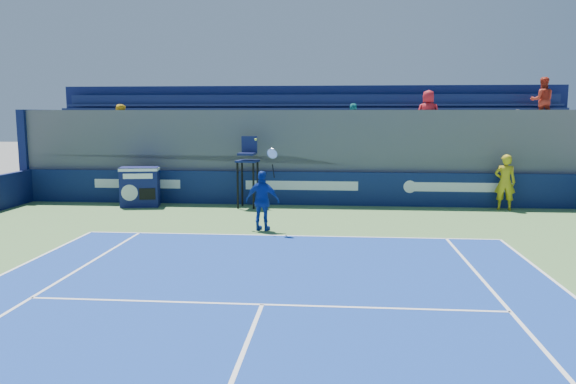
# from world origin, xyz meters

# --- Properties ---
(ball_person) EXTENTS (0.76, 0.57, 1.89)m
(ball_person) POSITION_xyz_m (6.91, 16.62, 0.95)
(ball_person) COLOR gold
(ball_person) RESTS_ON apron
(back_hoarding) EXTENTS (20.40, 0.21, 1.20)m
(back_hoarding) POSITION_xyz_m (0.00, 17.10, 0.60)
(back_hoarding) COLOR #0D1B4B
(back_hoarding) RESTS_ON ground
(match_clock) EXTENTS (1.43, 0.94, 1.40)m
(match_clock) POSITION_xyz_m (-5.63, 16.25, 0.74)
(match_clock) COLOR #0F154E
(match_clock) RESTS_ON ground
(umpire_chair) EXTENTS (0.77, 0.77, 2.48)m
(umpire_chair) POSITION_xyz_m (-1.82, 16.36, 1.53)
(umpire_chair) COLOR black
(umpire_chair) RESTS_ON ground
(tennis_player) EXTENTS (1.05, 0.63, 2.57)m
(tennis_player) POSITION_xyz_m (-0.80, 12.54, 0.85)
(tennis_player) COLOR #13339A
(tennis_player) RESTS_ON apron
(stadium_seating) EXTENTS (21.00, 4.05, 4.61)m
(stadium_seating) POSITION_xyz_m (0.02, 19.15, 1.84)
(stadium_seating) COLOR #535358
(stadium_seating) RESTS_ON ground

